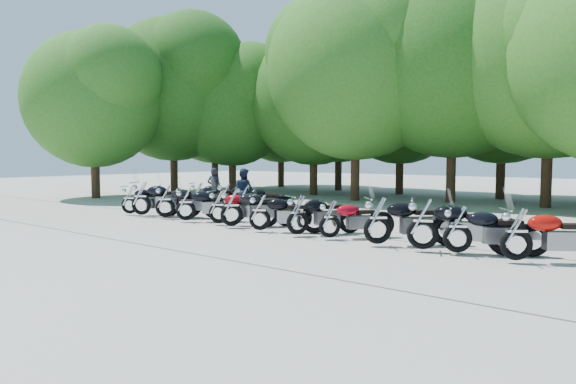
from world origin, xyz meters
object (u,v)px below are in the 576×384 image
Objects in this scene: motorcycle_14 at (226,196)px; rider_0 at (214,188)px; motorcycle_6 at (260,211)px; motorcycle_8 at (330,218)px; motorcycle_10 at (423,222)px; motorcycle_5 at (232,206)px; motorcycle_3 at (186,203)px; motorcycle_0 at (130,199)px; motorcycle_15 at (244,198)px; motorcycle_12 at (517,232)px; motorcycle_1 at (141,197)px; motorcycle_4 at (218,205)px; motorcycle_13 at (198,195)px; rider_1 at (243,191)px; motorcycle_2 at (165,200)px; motorcycle_7 at (298,213)px; motorcycle_11 at (458,227)px; motorcycle_9 at (378,219)px.

motorcycle_14 is 1.36× the size of rider_0.
motorcycle_8 is at bearing -116.77° from motorcycle_6.
motorcycle_14 is at bearing 48.25° from motorcycle_10.
motorcycle_6 is at bearing 40.73° from motorcycle_8.
motorcycle_3 is at bearing 37.83° from motorcycle_5.
motorcycle_8 is (8.88, 0.00, -0.03)m from motorcycle_0.
motorcycle_10 is at bearing -145.10° from motorcycle_15.
motorcycle_1 is at bearing 55.99° from motorcycle_12.
motorcycle_4 is 4.60m from motorcycle_13.
motorcycle_15 is at bearing 18.87° from motorcycle_6.
rider_0 is (-13.06, 3.92, 0.20)m from motorcycle_12.
motorcycle_13 reaches higher than motorcycle_15.
motorcycle_10 reaches higher than motorcycle_4.
motorcycle_1 is 2.45m from motorcycle_3.
motorcycle_5 is 1.39× the size of rider_1.
motorcycle_2 is 1.03× the size of motorcycle_12.
motorcycle_6 is at bearing -166.34° from motorcycle_15.
motorcycle_2 is 4.66m from motorcycle_6.
motorcycle_0 is at bearing 64.91° from motorcycle_10.
motorcycle_12 is at bearing -150.98° from motorcycle_7.
motorcycle_14 reaches higher than motorcycle_4.
rider_0 reaches higher than motorcycle_13.
motorcycle_4 is at bearing -154.07° from motorcycle_13.
rider_0 reaches higher than motorcycle_14.
motorcycle_2 is at bearing 134.22° from motorcycle_14.
motorcycle_0 is at bearing 38.18° from motorcycle_5.
motorcycle_14 is (1.46, 2.78, -0.07)m from motorcycle_1.
rider_1 is at bearing 141.81° from rider_0.
motorcycle_6 is at bearing 65.81° from motorcycle_10.
motorcycle_1 is at bearing 37.06° from motorcycle_8.
motorcycle_7 is at bearing -119.94° from motorcycle_4.
motorcycle_2 reaches higher than motorcycle_11.
motorcycle_3 is 0.96× the size of motorcycle_5.
motorcycle_2 is at bearing 87.51° from rider_0.
motorcycle_9 is 7.84m from motorcycle_15.
motorcycle_2 is 1.03× the size of motorcycle_3.
motorcycle_13 is (-3.84, 2.53, 0.01)m from motorcycle_4.
motorcycle_9 is 1.42× the size of rider_0.
motorcycle_6 is (3.40, -0.14, -0.03)m from motorcycle_3.
motorcycle_13 reaches higher than motorcycle_8.
motorcycle_3 is at bearing 58.16° from motorcycle_11.
motorcycle_6 is 6.49m from motorcycle_13.
motorcycle_12 is at bearing -132.86° from motorcycle_13.
motorcycle_13 reaches higher than motorcycle_0.
motorcycle_12 is 13.63m from rider_0.
motorcycle_2 is 9.59m from motorcycle_10.
motorcycle_4 is at bearing 57.06° from motorcycle_11.
motorcycle_7 is 0.98m from motorcycle_8.
motorcycle_5 is at bearing 37.71° from motorcycle_8.
rider_0 is (-4.89, 3.87, 0.18)m from motorcycle_5.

